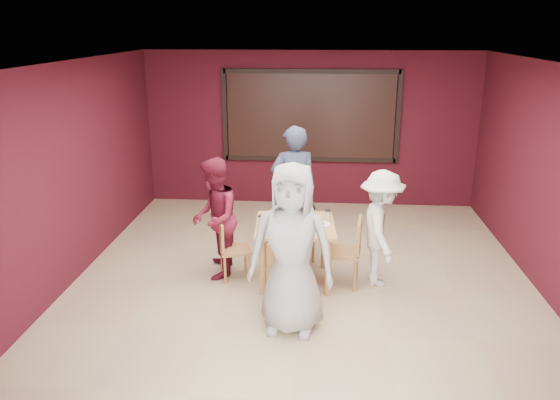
# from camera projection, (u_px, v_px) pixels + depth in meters

# --- Properties ---
(floor) EXTENTS (7.00, 7.00, 0.00)m
(floor) POSITION_uv_depth(u_px,v_px,m) (302.00, 287.00, 7.04)
(floor) COLOR tan
(floor) RESTS_ON ground
(window_blinds) EXTENTS (3.00, 0.02, 1.50)m
(window_blinds) POSITION_uv_depth(u_px,v_px,m) (310.00, 116.00, 9.80)
(window_blinds) COLOR black
(dining_table) EXTENTS (1.06, 1.06, 0.95)m
(dining_table) POSITION_uv_depth(u_px,v_px,m) (295.00, 231.00, 7.01)
(dining_table) COLOR tan
(dining_table) RESTS_ON floor
(chair_front) EXTENTS (0.52, 0.52, 0.87)m
(chair_front) POSITION_uv_depth(u_px,v_px,m) (288.00, 273.00, 6.29)
(chair_front) COLOR #A3683F
(chair_front) RESTS_ON floor
(chair_back) EXTENTS (0.47, 0.47, 0.83)m
(chair_back) POSITION_uv_depth(u_px,v_px,m) (300.00, 226.00, 7.81)
(chair_back) COLOR #A3683F
(chair_back) RESTS_ON floor
(chair_left) EXTENTS (0.49, 0.49, 0.81)m
(chair_left) POSITION_uv_depth(u_px,v_px,m) (230.00, 246.00, 7.14)
(chair_left) COLOR #A3683F
(chair_left) RESTS_ON floor
(chair_right) EXTENTS (0.49, 0.49, 0.90)m
(chair_right) POSITION_uv_depth(u_px,v_px,m) (349.00, 248.00, 6.95)
(chair_right) COLOR #A3683F
(chair_right) RESTS_ON floor
(diner_front) EXTENTS (0.99, 0.71, 1.90)m
(diner_front) POSITION_uv_depth(u_px,v_px,m) (292.00, 249.00, 5.80)
(diner_front) COLOR #A5A5A5
(diner_front) RESTS_ON floor
(diner_back) EXTENTS (0.76, 0.59, 1.87)m
(diner_back) POSITION_uv_depth(u_px,v_px,m) (294.00, 189.00, 7.98)
(diner_back) COLOR #323C58
(diner_back) RESTS_ON floor
(diner_left) EXTENTS (0.69, 0.84, 1.60)m
(diner_left) POSITION_uv_depth(u_px,v_px,m) (215.00, 218.00, 7.16)
(diner_left) COLOR maroon
(diner_left) RESTS_ON floor
(diner_right) EXTENTS (0.63, 1.01, 1.51)m
(diner_right) POSITION_uv_depth(u_px,v_px,m) (381.00, 228.00, 6.93)
(diner_right) COLOR white
(diner_right) RESTS_ON floor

